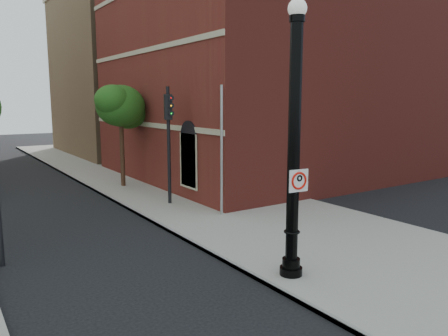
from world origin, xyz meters
TOP-DOWN VIEW (x-y plane):
  - ground at (0.00, 0.00)m, footprint 120.00×120.00m
  - sidewalk_right at (6.00, 10.00)m, footprint 8.00×60.00m
  - curb_edge at (2.05, 10.00)m, footprint 0.10×60.00m
  - brick_wall_building at (16.00, 14.00)m, footprint 22.30×16.30m
  - bg_building_tan_b at (16.00, 30.00)m, footprint 22.00×14.00m
  - lamppost at (2.87, -0.40)m, footprint 0.62×0.62m
  - no_parking_sign at (2.90, -0.59)m, footprint 0.59×0.12m
  - traffic_signal_right at (3.93, 8.98)m, footprint 0.42×0.48m
  - utility_pole at (4.80, 5.96)m, footprint 0.11×0.11m
  - street_tree_c at (3.70, 14.26)m, footprint 3.14×2.84m

SIDE VIEW (x-z plane):
  - ground at x=0.00m, z-range 0.00..0.00m
  - sidewalk_right at x=6.00m, z-range 0.00..0.12m
  - curb_edge at x=2.05m, z-range 0.00..0.14m
  - utility_pole at x=4.80m, z-range 0.00..5.45m
  - no_parking_sign at x=2.90m, z-range 2.46..3.06m
  - lamppost at x=2.87m, z-range -0.28..7.06m
  - traffic_signal_right at x=3.93m, z-range 0.95..6.39m
  - street_tree_c at x=3.70m, z-range 1.64..7.30m
  - brick_wall_building at x=16.00m, z-range 0.01..12.51m
  - bg_building_tan_b at x=16.00m, z-range 0.00..14.00m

